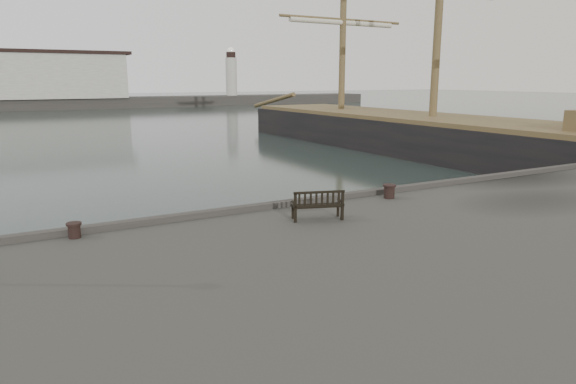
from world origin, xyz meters
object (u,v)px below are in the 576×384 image
Objects in this scene: bollard_left at (74,230)px; bollard_right at (389,191)px; bench at (317,210)px; tall_ship_main at (431,143)px.

bollard_right reaches higher than bollard_left.
tall_ship_main reaches higher than bench.
tall_ship_main is at bearing 42.51° from bollard_right.
bollard_left is at bearing 177.94° from bollard_right.
bench is 3.30× the size of bollard_right.
bollard_right is at bearing 35.92° from bench.
tall_ship_main is (27.01, 15.30, -0.97)m from bollard_left.
bench is 26.64m from tall_ship_main.
tall_ship_main reaches higher than bollard_right.
bollard_left is 0.84× the size of bollard_right.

